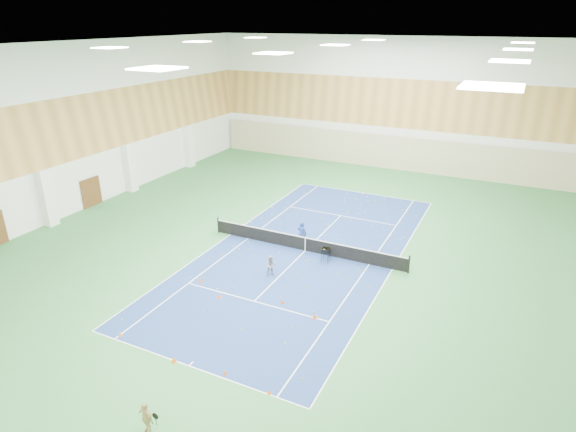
{
  "coord_description": "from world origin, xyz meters",
  "views": [
    {
      "loc": [
        10.76,
        -24.57,
        13.41
      ],
      "look_at": [
        -1.34,
        0.31,
        2.0
      ],
      "focal_mm": 30.0,
      "sensor_mm": 36.0,
      "label": 1
    }
  ],
  "objects_px": {
    "coach": "(302,234)",
    "ball_cart": "(326,255)",
    "child_apron": "(146,418)",
    "tennis_net": "(305,243)",
    "child_court": "(271,266)"
  },
  "relations": [
    {
      "from": "coach",
      "to": "child_apron",
      "type": "xyz_separation_m",
      "value": [
        1.31,
        -15.93,
        -0.19
      ]
    },
    {
      "from": "child_court",
      "to": "child_apron",
      "type": "height_order",
      "value": "child_apron"
    },
    {
      "from": "tennis_net",
      "to": "child_apron",
      "type": "bearing_deg",
      "value": -86.96
    },
    {
      "from": "tennis_net",
      "to": "ball_cart",
      "type": "height_order",
      "value": "tennis_net"
    },
    {
      "from": "child_court",
      "to": "ball_cart",
      "type": "xyz_separation_m",
      "value": [
        2.11,
        2.91,
        -0.17
      ]
    },
    {
      "from": "coach",
      "to": "ball_cart",
      "type": "bearing_deg",
      "value": 150.07
    },
    {
      "from": "child_court",
      "to": "child_apron",
      "type": "bearing_deg",
      "value": -122.55
    },
    {
      "from": "child_court",
      "to": "ball_cart",
      "type": "relative_size",
      "value": 1.4
    },
    {
      "from": "coach",
      "to": "child_apron",
      "type": "relative_size",
      "value": 1.29
    },
    {
      "from": "ball_cart",
      "to": "child_apron",
      "type": "bearing_deg",
      "value": -96.42
    },
    {
      "from": "ball_cart",
      "to": "child_court",
      "type": "bearing_deg",
      "value": -129.11
    },
    {
      "from": "coach",
      "to": "child_apron",
      "type": "bearing_deg",
      "value": 96.21
    },
    {
      "from": "child_court",
      "to": "child_apron",
      "type": "distance_m",
      "value": 11.78
    },
    {
      "from": "coach",
      "to": "ball_cart",
      "type": "height_order",
      "value": "coach"
    },
    {
      "from": "tennis_net",
      "to": "child_court",
      "type": "xyz_separation_m",
      "value": [
        -0.47,
        -3.62,
        0.06
      ]
    }
  ]
}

